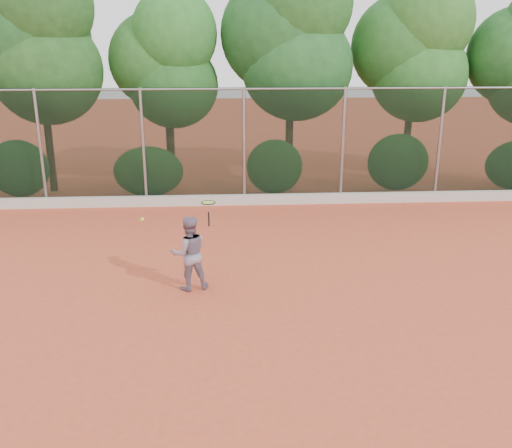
{
  "coord_description": "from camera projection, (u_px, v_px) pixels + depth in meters",
  "views": [
    {
      "loc": [
        -0.66,
        -9.99,
        4.82
      ],
      "look_at": [
        0.0,
        1.0,
        1.25
      ],
      "focal_mm": 40.0,
      "sensor_mm": 36.0,
      "label": 1
    }
  ],
  "objects": [
    {
      "name": "foliage_backdrop",
      "position": [
        224.0,
        53.0,
        18.15
      ],
      "size": [
        23.7,
        3.63,
        7.55
      ],
      "color": "#3F2B18",
      "rests_on": "ground"
    },
    {
      "name": "chainlink_fence",
      "position": [
        244.0,
        143.0,
        17.09
      ],
      "size": [
        24.09,
        0.09,
        3.5
      ],
      "color": "black",
      "rests_on": "ground"
    },
    {
      "name": "tennis_ball_in_flight",
      "position": [
        142.0,
        219.0,
        10.69
      ],
      "size": [
        0.07,
        0.07,
        0.07
      ],
      "color": "#C8E734",
      "rests_on": "ground"
    },
    {
      "name": "tennis_player",
      "position": [
        189.0,
        253.0,
        11.35
      ],
      "size": [
        0.86,
        0.74,
        1.53
      ],
      "primitive_type": "imported",
      "rotation": [
        0.0,
        0.0,
        3.38
      ],
      "color": "slate",
      "rests_on": "ground"
    },
    {
      "name": "tennis_racket",
      "position": [
        208.0,
        205.0,
        10.89
      ],
      "size": [
        0.3,
        0.31,
        0.51
      ],
      "color": "black",
      "rests_on": "ground"
    },
    {
      "name": "ground",
      "position": [
        259.0,
        301.0,
        11.01
      ],
      "size": [
        80.0,
        80.0,
        0.0
      ],
      "primitive_type": "plane",
      "color": "#CD4F30",
      "rests_on": "ground"
    },
    {
      "name": "concrete_curb",
      "position": [
        245.0,
        200.0,
        17.44
      ],
      "size": [
        24.0,
        0.2,
        0.3
      ],
      "primitive_type": "cube",
      "color": "beige",
      "rests_on": "ground"
    }
  ]
}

